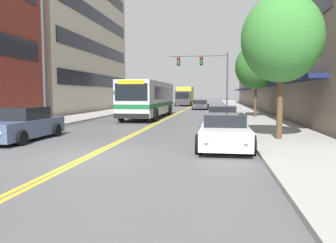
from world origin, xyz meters
name	(u,v)px	position (x,y,z in m)	size (l,w,h in m)	color
ground_plane	(188,108)	(0.00, 37.00, 0.00)	(240.00, 240.00, 0.00)	#565659
sidewalk_left	(139,107)	(-7.29, 37.00, 0.07)	(3.57, 106.00, 0.14)	#9E9B96
sidewalk_right	(240,108)	(7.29, 37.00, 0.07)	(3.57, 106.00, 0.14)	#9E9B96
centre_line	(188,108)	(0.00, 37.00, 0.00)	(0.34, 106.00, 0.01)	yellow
office_tower_left	(48,4)	(-15.31, 26.25, 12.41)	(12.08, 21.78, 24.82)	beige
storefront_row_right	(286,69)	(13.30, 37.00, 5.42)	(9.10, 68.00, 10.85)	gray
city_bus	(149,98)	(-1.64, 17.68, 1.71)	(2.88, 11.97, 3.02)	silver
car_champagne_parked_left_near	(153,105)	(-4.27, 32.62, 0.61)	(2.15, 4.70, 1.30)	beige
car_slate_blue_parked_left_mid	(21,125)	(-4.41, 3.24, 0.66)	(2.13, 4.71, 1.44)	#475675
car_white_parked_right_foreground	(224,132)	(4.41, 2.30, 0.61)	(1.99, 4.20, 1.28)	white
car_beige_parked_right_mid	(222,117)	(4.45, 10.57, 0.61)	(2.16, 4.64, 1.29)	#BCAD89
car_dark_grey_moving_lead	(201,105)	(1.98, 33.41, 0.58)	(2.13, 4.90, 1.22)	#38383D
box_truck	(185,96)	(-1.43, 46.70, 1.63)	(2.79, 8.02, 3.22)	#38383D
traffic_signal_mast	(207,70)	(3.00, 27.23, 4.74)	(6.52, 0.38, 6.63)	#47474C
street_lamp_left_near	(50,50)	(-4.93, 6.94, 4.44)	(2.47, 0.28, 7.37)	#47474C
street_tree_right_near	(282,39)	(6.74, 4.34, 4.31)	(3.32, 3.32, 6.01)	brown
street_tree_right_mid	(256,67)	(7.27, 18.11, 4.27)	(3.42, 3.42, 6.02)	brown
fire_hydrant	(243,115)	(5.95, 13.33, 0.57)	(0.33, 0.25, 0.87)	#B7B7BC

